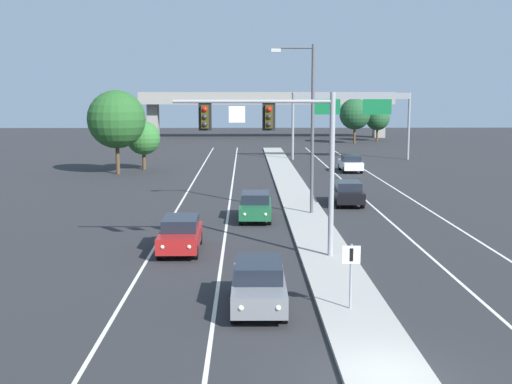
{
  "coord_description": "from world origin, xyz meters",
  "views": [
    {
      "loc": [
        -3.66,
        -15.92,
        7.24
      ],
      "look_at": [
        -3.2,
        11.44,
        3.2
      ],
      "focal_mm": 46.38,
      "sensor_mm": 36.0,
      "label": 1
    }
  ],
  "objects_px": {
    "car_receding_white": "(351,163)",
    "tree_far_left_a": "(143,138)",
    "median_sign_post": "(351,267)",
    "car_receding_black": "(347,192)",
    "car_oncoming_green": "(256,206)",
    "street_lamp_median": "(309,119)",
    "car_oncoming_red": "(180,234)",
    "tree_far_right_b": "(377,118)",
    "tree_far_right_c": "(355,114)",
    "tree_far_left_b": "(117,119)",
    "highway_sign_gantry": "(351,104)",
    "overhead_signal_mast": "(281,139)",
    "car_oncoming_grey": "(259,284)"
  },
  "relations": [
    {
      "from": "car_receding_white",
      "to": "tree_far_left_a",
      "type": "xyz_separation_m",
      "value": [
        -19.85,
        2.19,
        2.24
      ]
    },
    {
      "from": "median_sign_post",
      "to": "car_receding_black",
      "type": "xyz_separation_m",
      "value": [
        3.26,
        21.93,
        -0.77
      ]
    },
    {
      "from": "car_oncoming_green",
      "to": "street_lamp_median",
      "type": "bearing_deg",
      "value": 23.51
    },
    {
      "from": "car_oncoming_red",
      "to": "tree_far_right_b",
      "type": "height_order",
      "value": "tree_far_right_b"
    },
    {
      "from": "median_sign_post",
      "to": "tree_far_right_c",
      "type": "relative_size",
      "value": 0.33
    },
    {
      "from": "car_oncoming_green",
      "to": "tree_far_right_b",
      "type": "bearing_deg",
      "value": 72.93
    },
    {
      "from": "tree_far_left_b",
      "to": "car_receding_white",
      "type": "bearing_deg",
      "value": 3.89
    },
    {
      "from": "tree_far_left_a",
      "to": "tree_far_left_b",
      "type": "bearing_deg",
      "value": -116.73
    },
    {
      "from": "car_receding_white",
      "to": "tree_far_left_a",
      "type": "relative_size",
      "value": 0.95
    },
    {
      "from": "highway_sign_gantry",
      "to": "tree_far_left_b",
      "type": "height_order",
      "value": "tree_far_left_b"
    },
    {
      "from": "car_receding_white",
      "to": "tree_far_left_b",
      "type": "relative_size",
      "value": 0.58
    },
    {
      "from": "tree_far_right_c",
      "to": "tree_far_right_b",
      "type": "xyz_separation_m",
      "value": [
        4.44,
        5.21,
        -0.82
      ]
    },
    {
      "from": "overhead_signal_mast",
      "to": "tree_far_right_b",
      "type": "height_order",
      "value": "overhead_signal_mast"
    },
    {
      "from": "overhead_signal_mast",
      "to": "car_oncoming_grey",
      "type": "height_order",
      "value": "overhead_signal_mast"
    },
    {
      "from": "car_receding_black",
      "to": "car_receding_white",
      "type": "height_order",
      "value": "same"
    },
    {
      "from": "car_oncoming_red",
      "to": "car_receding_black",
      "type": "height_order",
      "value": "same"
    },
    {
      "from": "street_lamp_median",
      "to": "car_receding_white",
      "type": "xyz_separation_m",
      "value": [
        6.2,
        22.72,
        -4.97
      ]
    },
    {
      "from": "highway_sign_gantry",
      "to": "tree_far_left_b",
      "type": "relative_size",
      "value": 1.73
    },
    {
      "from": "car_oncoming_grey",
      "to": "tree_far_right_b",
      "type": "bearing_deg",
      "value": 76.04
    },
    {
      "from": "car_receding_black",
      "to": "tree_far_right_c",
      "type": "height_order",
      "value": "tree_far_right_c"
    },
    {
      "from": "median_sign_post",
      "to": "car_oncoming_green",
      "type": "bearing_deg",
      "value": 99.86
    },
    {
      "from": "car_receding_black",
      "to": "tree_far_left_a",
      "type": "distance_m",
      "value": 26.94
    },
    {
      "from": "overhead_signal_mast",
      "to": "tree_far_left_b",
      "type": "bearing_deg",
      "value": 112.52
    },
    {
      "from": "car_oncoming_grey",
      "to": "car_receding_white",
      "type": "xyz_separation_m",
      "value": [
        9.55,
        40.21,
        0.0
      ]
    },
    {
      "from": "overhead_signal_mast",
      "to": "tree_far_right_b",
      "type": "distance_m",
      "value": 77.6
    },
    {
      "from": "car_oncoming_green",
      "to": "tree_far_left_a",
      "type": "distance_m",
      "value": 28.38
    },
    {
      "from": "overhead_signal_mast",
      "to": "car_receding_white",
      "type": "height_order",
      "value": "overhead_signal_mast"
    },
    {
      "from": "car_oncoming_grey",
      "to": "highway_sign_gantry",
      "type": "xyz_separation_m",
      "value": [
        11.4,
        52.0,
        5.34
      ]
    },
    {
      "from": "overhead_signal_mast",
      "to": "tree_far_right_b",
      "type": "bearing_deg",
      "value": 75.64
    },
    {
      "from": "car_oncoming_grey",
      "to": "tree_far_left_b",
      "type": "relative_size",
      "value": 0.59
    },
    {
      "from": "highway_sign_gantry",
      "to": "tree_far_left_b",
      "type": "bearing_deg",
      "value": -150.6
    },
    {
      "from": "overhead_signal_mast",
      "to": "car_oncoming_red",
      "type": "bearing_deg",
      "value": 161.29
    },
    {
      "from": "tree_far_left_a",
      "to": "tree_far_left_b",
      "type": "relative_size",
      "value": 0.61
    },
    {
      "from": "tree_far_left_a",
      "to": "tree_far_right_b",
      "type": "distance_m",
      "value": 50.02
    },
    {
      "from": "car_oncoming_grey",
      "to": "tree_far_left_a",
      "type": "xyz_separation_m",
      "value": [
        -10.3,
        42.39,
        2.24
      ]
    },
    {
      "from": "car_oncoming_red",
      "to": "highway_sign_gantry",
      "type": "distance_m",
      "value": 46.46
    },
    {
      "from": "car_receding_white",
      "to": "median_sign_post",
      "type": "bearing_deg",
      "value": -99.04
    },
    {
      "from": "car_oncoming_grey",
      "to": "highway_sign_gantry",
      "type": "distance_m",
      "value": 53.5
    },
    {
      "from": "car_oncoming_red",
      "to": "car_oncoming_green",
      "type": "xyz_separation_m",
      "value": [
        3.62,
        7.79,
        0.0
      ]
    },
    {
      "from": "car_oncoming_grey",
      "to": "car_receding_black",
      "type": "height_order",
      "value": "same"
    },
    {
      "from": "median_sign_post",
      "to": "car_oncoming_grey",
      "type": "bearing_deg",
      "value": 168.65
    },
    {
      "from": "tree_far_right_b",
      "to": "car_oncoming_green",
      "type": "bearing_deg",
      "value": -107.07
    },
    {
      "from": "car_receding_white",
      "to": "highway_sign_gantry",
      "type": "xyz_separation_m",
      "value": [
        1.85,
        11.79,
        5.34
      ]
    },
    {
      "from": "overhead_signal_mast",
      "to": "car_oncoming_grey",
      "type": "relative_size",
      "value": 1.61
    },
    {
      "from": "highway_sign_gantry",
      "to": "tree_far_right_b",
      "type": "xyz_separation_m",
      "value": [
        8.95,
        29.91,
        -2.59
      ]
    },
    {
      "from": "median_sign_post",
      "to": "car_oncoming_grey",
      "type": "relative_size",
      "value": 0.49
    },
    {
      "from": "overhead_signal_mast",
      "to": "tree_far_right_c",
      "type": "bearing_deg",
      "value": 78.05
    },
    {
      "from": "median_sign_post",
      "to": "tree_far_left_a",
      "type": "bearing_deg",
      "value": 107.25
    },
    {
      "from": "car_oncoming_red",
      "to": "tree_far_left_b",
      "type": "relative_size",
      "value": 0.58
    },
    {
      "from": "street_lamp_median",
      "to": "median_sign_post",
      "type": "bearing_deg",
      "value": -90.91
    }
  ]
}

